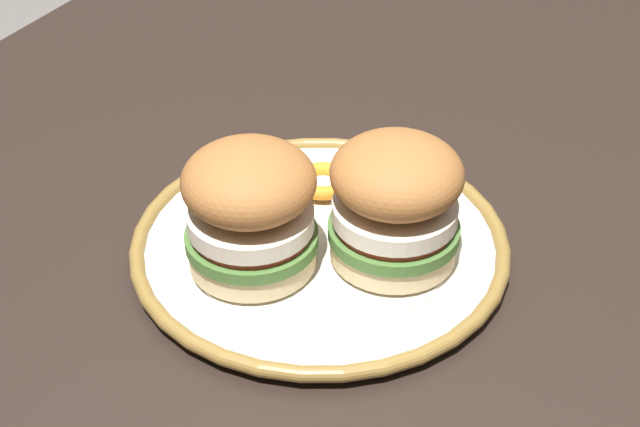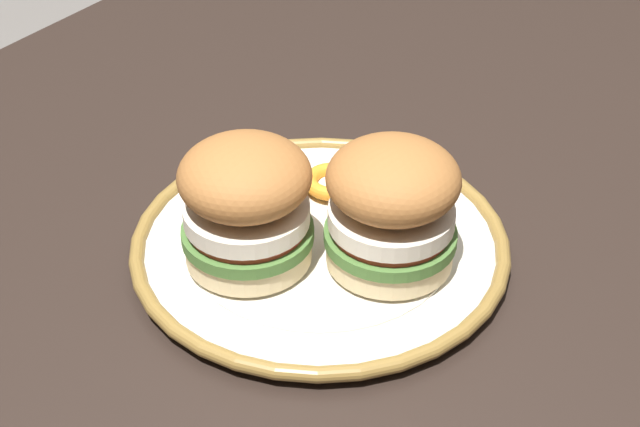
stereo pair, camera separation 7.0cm
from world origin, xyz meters
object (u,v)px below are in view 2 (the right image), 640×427
(dining_table, at_px, (379,299))
(sandwich_half_right, at_px, (246,203))
(sandwich_half_left, at_px, (392,205))
(dinner_plate, at_px, (320,245))

(dining_table, relative_size, sandwich_half_right, 10.17)
(sandwich_half_left, bearing_deg, dinner_plate, -83.99)
(sandwich_half_left, bearing_deg, dining_table, -145.64)
(sandwich_half_right, bearing_deg, dinner_plate, 149.15)
(dining_table, height_order, dinner_plate, dinner_plate)
(dining_table, relative_size, sandwich_half_left, 10.41)
(dining_table, bearing_deg, dinner_plate, -14.97)
(sandwich_half_right, bearing_deg, dining_table, 157.69)
(sandwich_half_left, height_order, sandwich_half_right, same)
(dinner_plate, bearing_deg, sandwich_half_right, -30.85)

